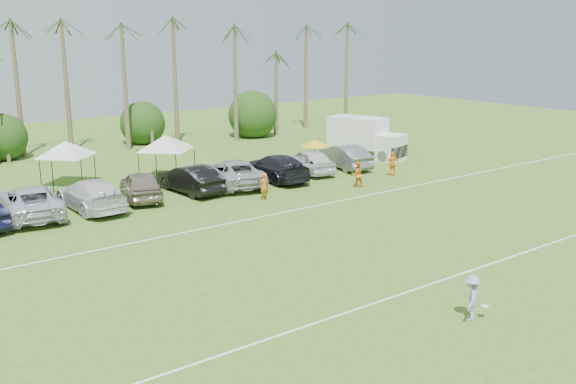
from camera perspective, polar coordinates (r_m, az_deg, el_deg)
ground at (r=24.50m, az=14.04°, el=-10.09°), size 120.00×120.00×0.00m
field_lines at (r=29.78m, az=2.10°, el=-5.24°), size 80.00×12.10×0.01m
palm_tree_4 at (r=53.71m, az=-22.24°, el=10.55°), size 2.40×2.40×8.90m
palm_tree_5 at (r=54.83m, az=-18.21°, el=11.85°), size 2.40×2.40×9.90m
palm_tree_6 at (r=56.23m, az=-14.33°, el=13.03°), size 2.40×2.40×10.90m
palm_tree_7 at (r=57.88m, az=-10.61°, el=14.08°), size 2.40×2.40×11.90m
palm_tree_8 at (r=60.30m, az=-6.15°, el=11.78°), size 2.40×2.40×8.90m
palm_tree_9 at (r=62.96m, az=-2.15°, el=12.73°), size 2.40×2.40×9.90m
palm_tree_10 at (r=65.90m, az=1.53°, el=13.55°), size 2.40×2.40×10.90m
palm_tree_11 at (r=68.43m, az=4.26°, el=14.25°), size 2.40×2.40×11.90m
bush_tree_1 at (r=54.77m, az=-23.97°, el=4.43°), size 4.00×4.00×4.00m
bush_tree_2 at (r=58.49m, az=-12.45°, el=5.86°), size 4.00×4.00×4.00m
bush_tree_3 at (r=63.19m, az=-4.12°, el=6.75°), size 4.00×4.00×4.00m
sideline_player_a at (r=38.48m, az=-2.15°, el=0.51°), size 0.67×0.52×1.64m
sideline_player_b at (r=41.82m, az=6.18°, el=1.56°), size 0.98×0.88×1.67m
sideline_player_c at (r=45.32m, az=9.29°, el=2.48°), size 1.08×0.62×1.74m
box_truck at (r=51.95m, az=6.94°, el=4.96°), size 3.98×6.52×3.16m
canopy_tent_left at (r=44.13m, az=-19.22°, el=4.29°), size 4.22×4.22×3.42m
canopy_tent_right at (r=44.35m, az=-10.87°, el=5.01°), size 4.38×4.38×3.55m
market_umbrella at (r=46.54m, az=2.41°, el=4.38°), size 2.01×2.01×2.24m
frisbee_player at (r=23.61m, az=15.96°, el=-9.00°), size 1.22×1.10×1.65m
parked_car_2 at (r=37.53m, az=-21.89°, el=-0.80°), size 3.73×6.61×1.74m
parked_car_3 at (r=38.00m, az=-17.09°, el=-0.22°), size 2.61×6.07×1.74m
parked_car_4 at (r=39.50m, az=-12.97°, el=0.59°), size 3.31×5.47×1.74m
parked_car_5 at (r=40.62m, az=-8.72°, el=1.16°), size 2.28×5.42×1.74m
parked_car_6 at (r=42.11m, az=-4.85°, el=1.73°), size 4.39×6.80×1.74m
parked_car_7 at (r=43.59m, az=-1.09°, el=2.21°), size 2.85×6.16×1.74m
parked_car_8 at (r=45.79m, az=1.86°, el=2.78°), size 2.94×5.40×1.74m
parked_car_9 at (r=47.63m, az=5.05°, el=3.18°), size 2.74×5.53×1.74m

